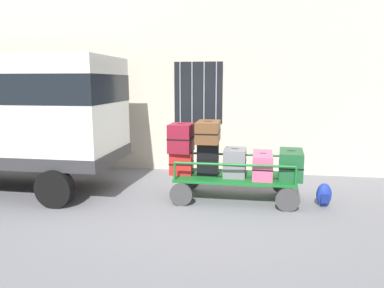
{
  "coord_description": "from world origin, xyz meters",
  "views": [
    {
      "loc": [
        0.98,
        -6.46,
        2.27
      ],
      "look_at": [
        -0.09,
        0.28,
        1.07
      ],
      "focal_mm": 33.44,
      "sensor_mm": 36.0,
      "label": 1
    }
  ],
  "objects_px": {
    "van": "(13,110)",
    "backpack": "(324,195)",
    "luggage_cart": "(234,180)",
    "suitcase_right_bottom": "(291,164)",
    "suitcase_left_bottom": "(182,162)",
    "suitcase_midright_bottom": "(262,165)",
    "suitcase_midleft_middle": "(208,132)",
    "suitcase_center_bottom": "(235,162)",
    "suitcase_left_middle": "(181,138)",
    "suitcase_midleft_bottom": "(208,158)"
  },
  "relations": [
    {
      "from": "luggage_cart",
      "to": "suitcase_left_bottom",
      "type": "relative_size",
      "value": 5.11
    },
    {
      "from": "van",
      "to": "suitcase_left_middle",
      "type": "distance_m",
      "value": 3.6
    },
    {
      "from": "suitcase_midright_bottom",
      "to": "luggage_cart",
      "type": "bearing_deg",
      "value": -177.04
    },
    {
      "from": "suitcase_midright_bottom",
      "to": "suitcase_right_bottom",
      "type": "height_order",
      "value": "suitcase_right_bottom"
    },
    {
      "from": "suitcase_left_middle",
      "to": "luggage_cart",
      "type": "bearing_deg",
      "value": 0.44
    },
    {
      "from": "suitcase_right_bottom",
      "to": "suitcase_midleft_bottom",
      "type": "bearing_deg",
      "value": -179.95
    },
    {
      "from": "luggage_cart",
      "to": "suitcase_midleft_bottom",
      "type": "xyz_separation_m",
      "value": [
        -0.52,
        0.04,
        0.41
      ]
    },
    {
      "from": "suitcase_midright_bottom",
      "to": "backpack",
      "type": "distance_m",
      "value": 1.23
    },
    {
      "from": "suitcase_left_middle",
      "to": "suitcase_midleft_middle",
      "type": "distance_m",
      "value": 0.54
    },
    {
      "from": "luggage_cart",
      "to": "suitcase_midleft_middle",
      "type": "xyz_separation_m",
      "value": [
        -0.52,
        0.03,
        0.93
      ]
    },
    {
      "from": "suitcase_midright_bottom",
      "to": "suitcase_right_bottom",
      "type": "relative_size",
      "value": 1.05
    },
    {
      "from": "suitcase_midleft_middle",
      "to": "suitcase_left_middle",
      "type": "bearing_deg",
      "value": -176.18
    },
    {
      "from": "van",
      "to": "suitcase_left_bottom",
      "type": "relative_size",
      "value": 9.63
    },
    {
      "from": "suitcase_midright_bottom",
      "to": "suitcase_midleft_middle",
      "type": "bearing_deg",
      "value": -180.0
    },
    {
      "from": "backpack",
      "to": "suitcase_midleft_middle",
      "type": "bearing_deg",
      "value": 175.16
    },
    {
      "from": "suitcase_midleft_middle",
      "to": "suitcase_right_bottom",
      "type": "bearing_deg",
      "value": 0.38
    },
    {
      "from": "suitcase_midleft_bottom",
      "to": "suitcase_midright_bottom",
      "type": "distance_m",
      "value": 1.05
    },
    {
      "from": "luggage_cart",
      "to": "suitcase_midright_bottom",
      "type": "bearing_deg",
      "value": 2.96
    },
    {
      "from": "suitcase_midleft_bottom",
      "to": "suitcase_midright_bottom",
      "type": "height_order",
      "value": "suitcase_midleft_bottom"
    },
    {
      "from": "suitcase_center_bottom",
      "to": "suitcase_midright_bottom",
      "type": "bearing_deg",
      "value": 3.27
    },
    {
      "from": "suitcase_left_bottom",
      "to": "suitcase_right_bottom",
      "type": "height_order",
      "value": "suitcase_right_bottom"
    },
    {
      "from": "van",
      "to": "suitcase_midleft_bottom",
      "type": "bearing_deg",
      "value": 0.36
    },
    {
      "from": "suitcase_left_middle",
      "to": "suitcase_center_bottom",
      "type": "distance_m",
      "value": 1.14
    },
    {
      "from": "suitcase_left_bottom",
      "to": "suitcase_right_bottom",
      "type": "bearing_deg",
      "value": 0.25
    },
    {
      "from": "suitcase_midleft_bottom",
      "to": "suitcase_center_bottom",
      "type": "relative_size",
      "value": 1.12
    },
    {
      "from": "suitcase_left_bottom",
      "to": "suitcase_midleft_bottom",
      "type": "xyz_separation_m",
      "value": [
        0.52,
        0.01,
        0.1
      ]
    },
    {
      "from": "van",
      "to": "backpack",
      "type": "height_order",
      "value": "van"
    },
    {
      "from": "suitcase_left_middle",
      "to": "suitcase_midleft_middle",
      "type": "bearing_deg",
      "value": 3.82
    },
    {
      "from": "suitcase_midleft_middle",
      "to": "suitcase_center_bottom",
      "type": "relative_size",
      "value": 1.33
    },
    {
      "from": "backpack",
      "to": "suitcase_left_middle",
      "type": "bearing_deg",
      "value": 176.84
    },
    {
      "from": "suitcase_midleft_bottom",
      "to": "van",
      "type": "bearing_deg",
      "value": -179.64
    },
    {
      "from": "suitcase_left_bottom",
      "to": "suitcase_midleft_middle",
      "type": "distance_m",
      "value": 0.82
    },
    {
      "from": "suitcase_left_bottom",
      "to": "suitcase_midright_bottom",
      "type": "relative_size",
      "value": 0.52
    },
    {
      "from": "suitcase_midleft_bottom",
      "to": "backpack",
      "type": "relative_size",
      "value": 1.46
    },
    {
      "from": "suitcase_left_bottom",
      "to": "suitcase_midleft_middle",
      "type": "bearing_deg",
      "value": -0.13
    },
    {
      "from": "suitcase_midleft_middle",
      "to": "suitcase_left_bottom",
      "type": "bearing_deg",
      "value": 179.87
    },
    {
      "from": "van",
      "to": "suitcase_midleft_middle",
      "type": "bearing_deg",
      "value": 0.24
    },
    {
      "from": "suitcase_midright_bottom",
      "to": "backpack",
      "type": "height_order",
      "value": "suitcase_midright_bottom"
    },
    {
      "from": "van",
      "to": "backpack",
      "type": "bearing_deg",
      "value": -1.52
    },
    {
      "from": "luggage_cart",
      "to": "suitcase_right_bottom",
      "type": "relative_size",
      "value": 2.77
    },
    {
      "from": "luggage_cart",
      "to": "suitcase_left_bottom",
      "type": "xyz_separation_m",
      "value": [
        -1.05,
        0.03,
        0.31
      ]
    },
    {
      "from": "suitcase_midright_bottom",
      "to": "suitcase_left_bottom",
      "type": "bearing_deg",
      "value": 179.96
    },
    {
      "from": "suitcase_midleft_middle",
      "to": "van",
      "type": "bearing_deg",
      "value": -179.76
    },
    {
      "from": "suitcase_center_bottom",
      "to": "luggage_cart",
      "type": "bearing_deg",
      "value": 90.0
    },
    {
      "from": "suitcase_center_bottom",
      "to": "suitcase_midleft_middle",
      "type": "bearing_deg",
      "value": 176.74
    },
    {
      "from": "van",
      "to": "luggage_cart",
      "type": "height_order",
      "value": "van"
    },
    {
      "from": "suitcase_midleft_middle",
      "to": "suitcase_midright_bottom",
      "type": "distance_m",
      "value": 1.22
    },
    {
      "from": "suitcase_midleft_middle",
      "to": "suitcase_midright_bottom",
      "type": "height_order",
      "value": "suitcase_midleft_middle"
    },
    {
      "from": "suitcase_left_middle",
      "to": "suitcase_midleft_bottom",
      "type": "relative_size",
      "value": 0.88
    },
    {
      "from": "luggage_cart",
      "to": "suitcase_left_middle",
      "type": "relative_size",
      "value": 4.13
    }
  ]
}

